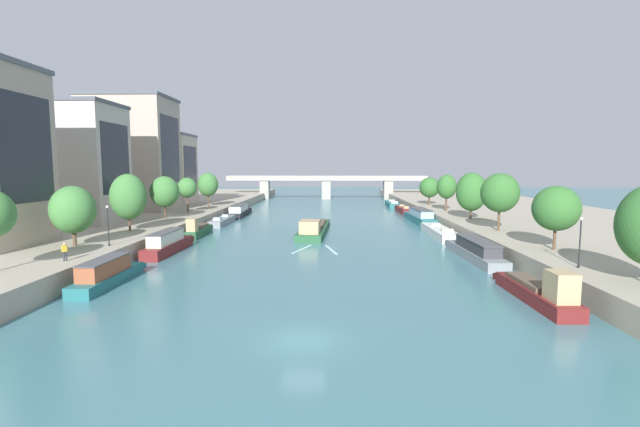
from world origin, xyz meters
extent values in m
plane|color=#42757F|center=(0.00, 0.00, 0.00)|extent=(400.00, 400.00, 0.00)
cube|color=#A89E89|center=(-37.70, 55.00, 0.98)|extent=(36.00, 170.00, 1.96)
cube|color=#A89E89|center=(37.70, 55.00, 0.98)|extent=(36.00, 170.00, 1.96)
cube|color=#235633|center=(-0.98, 42.42, 0.46)|extent=(4.67, 19.30, 0.93)
cube|color=#235633|center=(-0.41, 52.31, 0.56)|extent=(3.46, 1.40, 0.82)
cube|color=#235633|center=(-0.98, 42.42, 0.96)|extent=(4.74, 19.30, 0.06)
cube|color=tan|center=(-1.35, 35.93, 1.85)|extent=(2.90, 3.97, 1.72)
cube|color=black|center=(-1.24, 37.85, 2.10)|extent=(2.15, 0.15, 0.48)
cube|color=brown|center=(-0.87, 44.33, 1.17)|extent=(3.36, 10.09, 0.36)
cylinder|color=#232328|center=(-0.77, 36.66, 1.54)|extent=(0.07, 0.07, 1.10)
cube|color=silver|center=(1.61, 28.46, 0.01)|extent=(1.67, 5.93, 0.03)
cube|color=silver|center=(-1.99, 28.66, 0.01)|extent=(2.32, 5.78, 0.03)
cube|color=#23666B|center=(-17.70, 11.83, 0.46)|extent=(2.08, 9.62, 0.91)
cube|color=#23666B|center=(-17.72, 16.99, 0.55)|extent=(1.95, 1.21, 0.82)
cube|color=#23666B|center=(-17.70, 11.83, 0.94)|extent=(2.12, 9.62, 0.06)
cube|color=#9E5133|center=(-17.70, 11.35, 1.64)|extent=(1.70, 6.16, 1.33)
cube|color=#4C4C51|center=(-17.70, 11.35, 2.35)|extent=(1.82, 6.34, 0.08)
cylinder|color=#232328|center=(-17.38, 8.95, 1.52)|extent=(0.07, 0.07, 1.10)
cube|color=maroon|center=(-17.79, 26.17, 0.59)|extent=(2.30, 11.16, 1.18)
cube|color=maroon|center=(-17.68, 32.08, 0.71)|extent=(2.01, 1.28, 0.96)
cube|color=maroon|center=(-17.79, 26.17, 1.21)|extent=(2.34, 11.16, 0.06)
cube|color=beige|center=(-17.81, 25.61, 1.91)|extent=(1.85, 7.15, 1.34)
cube|color=#4C4C51|center=(-17.81, 25.61, 2.62)|extent=(1.98, 7.37, 0.08)
cylinder|color=#232328|center=(-17.54, 22.83, 1.79)|extent=(0.07, 0.07, 1.10)
cube|color=#235633|center=(-18.06, 39.01, 0.54)|extent=(1.94, 9.14, 1.08)
cube|color=#235633|center=(-18.19, 43.91, 0.65)|extent=(1.65, 1.27, 0.91)
cube|color=#235633|center=(-18.06, 39.01, 1.11)|extent=(1.97, 9.14, 0.06)
cube|color=tan|center=(-17.98, 35.92, 2.03)|extent=(1.32, 1.85, 1.78)
cube|color=black|center=(-18.00, 36.83, 2.30)|extent=(1.02, 0.06, 0.50)
cube|color=brown|center=(-18.08, 39.92, 1.32)|extent=(1.45, 4.76, 0.36)
cylinder|color=#232328|center=(-17.74, 36.29, 1.69)|extent=(0.07, 0.07, 1.10)
cube|color=gray|center=(-17.84, 52.06, 0.52)|extent=(2.34, 11.00, 1.04)
cube|color=gray|center=(-17.78, 57.90, 0.63)|extent=(2.13, 1.25, 0.88)
cube|color=gray|center=(-17.84, 52.06, 1.07)|extent=(2.39, 11.00, 0.06)
cube|color=#9EBCD6|center=(-17.81, 54.48, 1.30)|extent=(1.12, 0.91, 0.40)
cube|color=#9EBCD6|center=(-17.87, 48.99, 1.34)|extent=(1.24, 1.11, 0.48)
cylinder|color=#232328|center=(-17.54, 48.77, 1.65)|extent=(0.07, 0.07, 1.10)
cube|color=black|center=(-17.78, 66.62, 0.45)|extent=(3.36, 14.71, 0.91)
cube|color=black|center=(-18.03, 74.28, 0.55)|extent=(2.77, 1.29, 0.82)
cube|color=black|center=(-17.78, 66.62, 0.94)|extent=(3.41, 14.72, 0.06)
cube|color=white|center=(-17.76, 65.89, 1.62)|extent=(2.67, 9.43, 1.30)
cube|color=#4C4C51|center=(-17.76, 65.89, 2.30)|extent=(2.85, 9.72, 0.08)
cylinder|color=#232328|center=(-17.21, 62.25, 1.52)|extent=(0.07, 0.07, 1.10)
cube|color=maroon|center=(17.15, 8.05, 0.50)|extent=(2.28, 10.05, 1.00)
cube|color=maroon|center=(17.05, 13.40, 0.60)|extent=(2.00, 1.26, 0.86)
cube|color=maroon|center=(17.15, 8.05, 1.03)|extent=(2.32, 10.05, 0.06)
cube|color=tan|center=(17.22, 4.64, 2.08)|extent=(1.60, 2.03, 2.03)
cube|color=black|center=(17.20, 5.65, 2.38)|extent=(1.25, 0.05, 0.57)
cube|color=brown|center=(17.13, 9.05, 1.24)|extent=(1.73, 5.24, 0.36)
cylinder|color=#232328|center=(17.52, 5.05, 1.61)|extent=(0.07, 0.07, 1.10)
cube|color=gray|center=(17.52, 23.33, 0.49)|extent=(2.73, 13.74, 0.99)
cube|color=gray|center=(17.31, 30.51, 0.59)|extent=(2.25, 1.28, 0.86)
cube|color=gray|center=(17.52, 23.33, 1.02)|extent=(2.78, 13.74, 0.06)
cube|color=#38383D|center=(17.54, 22.65, 1.64)|extent=(2.17, 8.80, 1.19)
cube|color=#4C4C51|center=(17.54, 22.65, 2.27)|extent=(2.32, 9.07, 0.08)
cylinder|color=#232328|center=(17.99, 19.24, 1.60)|extent=(0.07, 0.07, 1.10)
cube|color=silver|center=(17.61, 39.32, 0.56)|extent=(2.75, 13.75, 1.13)
cube|color=silver|center=(17.58, 46.54, 0.68)|extent=(2.57, 1.25, 0.93)
cube|color=silver|center=(17.61, 39.32, 1.16)|extent=(2.80, 13.75, 0.06)
cube|color=beige|center=(17.60, 42.35, 1.39)|extent=(1.36, 0.90, 0.40)
cube|color=beige|center=(17.62, 35.47, 1.43)|extent=(1.49, 1.10, 0.48)
cylinder|color=#232328|center=(18.03, 35.20, 1.74)|extent=(0.07, 0.07, 1.10)
cube|color=#23666B|center=(17.96, 55.81, 0.61)|extent=(3.31, 14.74, 1.21)
cube|color=#23666B|center=(17.67, 63.47, 0.73)|extent=(2.66, 1.35, 0.97)
cube|color=#23666B|center=(17.96, 55.81, 1.24)|extent=(3.37, 14.74, 0.06)
cube|color=#9EBCD6|center=(17.99, 55.08, 1.88)|extent=(2.61, 9.45, 1.22)
cube|color=#4C4C51|center=(17.99, 55.08, 2.53)|extent=(2.79, 9.74, 0.08)
cylinder|color=#232328|center=(18.54, 51.43, 1.82)|extent=(0.07, 0.07, 1.10)
cube|color=maroon|center=(17.72, 72.63, 0.60)|extent=(2.28, 10.62, 1.20)
cube|color=maroon|center=(17.60, 78.27, 0.72)|extent=(1.97, 1.29, 0.97)
cube|color=maroon|center=(17.72, 72.63, 1.23)|extent=(2.32, 10.62, 0.06)
cube|color=tan|center=(17.67, 74.96, 1.46)|extent=(1.04, 0.92, 0.40)
cube|color=tan|center=(17.79, 69.67, 1.50)|extent=(1.15, 1.12, 0.48)
cylinder|color=#232328|center=(18.10, 69.47, 1.81)|extent=(0.07, 0.07, 1.10)
cube|color=#23666B|center=(17.54, 88.26, 0.55)|extent=(3.30, 13.37, 1.09)
cube|color=#23666B|center=(17.74, 95.25, 0.66)|extent=(2.80, 1.31, 0.91)
cube|color=#23666B|center=(17.54, 88.26, 1.12)|extent=(3.36, 13.37, 0.06)
cube|color=beige|center=(17.62, 91.18, 1.35)|extent=(1.48, 0.94, 0.40)
cube|color=beige|center=(17.43, 84.54, 1.39)|extent=(1.63, 1.15, 0.48)
cylinder|color=#232328|center=(17.86, 84.26, 1.70)|extent=(0.07, 0.07, 1.10)
cylinder|color=brown|center=(-25.12, 19.60, 3.19)|extent=(0.37, 0.37, 2.45)
ellipsoid|color=#427F3D|center=(-25.12, 19.60, 5.77)|extent=(4.43, 4.43, 4.93)
cylinder|color=brown|center=(-24.42, 30.59, 3.35)|extent=(0.28, 0.28, 2.78)
ellipsoid|color=#427F3D|center=(-24.42, 30.59, 6.35)|extent=(4.53, 4.53, 5.87)
cylinder|color=brown|center=(-24.78, 43.72, 3.43)|extent=(0.25, 0.25, 2.94)
ellipsoid|color=#427F3D|center=(-24.78, 43.72, 6.26)|extent=(4.49, 4.49, 4.92)
cylinder|color=brown|center=(-24.52, 53.85, 3.71)|extent=(0.29, 0.29, 3.49)
ellipsoid|color=#427F3D|center=(-24.52, 53.85, 6.45)|extent=(3.46, 3.46, 3.62)
cylinder|color=brown|center=(-24.26, 66.28, 3.56)|extent=(0.31, 0.31, 3.20)
ellipsoid|color=#427F3D|center=(-24.26, 66.28, 6.51)|extent=(4.22, 4.22, 4.94)
cylinder|color=brown|center=(23.81, 18.78, 3.41)|extent=(0.29, 0.29, 2.90)
ellipsoid|color=#336B2D|center=(23.81, 18.78, 6.08)|extent=(4.45, 4.45, 4.46)
cylinder|color=brown|center=(23.23, 31.77, 3.73)|extent=(0.32, 0.32, 3.53)
ellipsoid|color=#336B2D|center=(23.23, 31.77, 6.87)|extent=(4.77, 4.77, 5.02)
cylinder|color=brown|center=(23.74, 44.73, 3.28)|extent=(0.31, 0.31, 2.64)
ellipsoid|color=#336B2D|center=(23.74, 44.73, 6.28)|extent=(4.77, 4.77, 6.09)
cylinder|color=brown|center=(23.24, 57.78, 3.61)|extent=(0.37, 0.37, 3.30)
ellipsoid|color=#336B2D|center=(23.24, 57.78, 6.50)|extent=(3.62, 3.62, 4.50)
cylinder|color=brown|center=(23.04, 71.17, 3.25)|extent=(0.40, 0.40, 2.57)
ellipsoid|color=#336B2D|center=(23.04, 71.17, 5.73)|extent=(4.34, 4.34, 4.37)
cylinder|color=black|center=(-21.58, 19.76, 3.93)|extent=(0.11, 0.11, 3.94)
sphere|color=#EAE5C6|center=(-21.58, 19.76, 6.04)|extent=(0.28, 0.28, 0.28)
cylinder|color=black|center=(-21.58, 19.76, 2.06)|extent=(0.22, 0.22, 0.20)
cylinder|color=black|center=(21.80, 10.83, 3.90)|extent=(0.11, 0.11, 3.88)
sphere|color=#EAE5C6|center=(21.80, 10.83, 5.98)|extent=(0.28, 0.28, 0.28)
cylinder|color=black|center=(21.80, 10.83, 2.06)|extent=(0.22, 0.22, 0.20)
cube|color=#232833|center=(-29.31, 19.33, 11.99)|extent=(0.04, 7.88, 10.94)
cube|color=#BCB2A8|center=(-36.38, 39.38, 10.51)|extent=(12.42, 10.21, 17.10)
cube|color=#4C515B|center=(-36.38, 39.38, 19.31)|extent=(12.79, 10.51, 0.50)
cube|color=#232833|center=(-30.15, 39.38, 11.37)|extent=(0.04, 8.17, 10.26)
cube|color=#A89989|center=(-36.38, 57.88, 12.38)|extent=(15.15, 11.47, 20.85)
cube|color=#4C515B|center=(-36.38, 57.88, 23.06)|extent=(15.60, 11.81, 0.50)
cube|color=#232833|center=(-28.79, 57.88, 13.43)|extent=(0.04, 9.17, 12.51)
cube|color=beige|center=(-36.38, 74.87, 9.56)|extent=(11.53, 11.06, 15.19)
cube|color=slate|center=(-36.38, 74.87, 17.41)|extent=(11.87, 11.40, 0.50)
cube|color=#232833|center=(-30.59, 74.87, 10.32)|extent=(0.04, 8.85, 9.12)
cube|color=#9E998E|center=(0.00, 114.96, 6.21)|extent=(63.41, 4.40, 0.60)
cube|color=#9E998E|center=(0.00, 112.96, 6.96)|extent=(63.41, 0.30, 0.90)
cube|color=#9E998E|center=(0.00, 116.96, 6.96)|extent=(63.41, 0.30, 0.90)
cube|color=#9E998E|center=(-19.70, 114.96, 2.96)|extent=(2.80, 3.60, 5.91)
cube|color=#9E998E|center=(0.00, 114.96, 2.96)|extent=(2.80, 3.60, 5.91)
cube|color=#9E998E|center=(19.70, 114.96, 2.96)|extent=(2.80, 3.60, 5.91)
cylinder|color=#2D2D38|center=(-21.67, 12.18, 2.38)|extent=(0.13, 0.13, 0.84)
cylinder|color=#2D2D38|center=(-21.55, 12.34, 2.38)|extent=(0.13, 0.13, 0.84)
cube|color=gold|center=(-21.61, 12.26, 3.08)|extent=(0.36, 0.39, 0.56)
sphere|color=beige|center=(-21.61, 12.26, 3.48)|extent=(0.21, 0.21, 0.21)
cylinder|color=gold|center=(-21.74, 12.08, 3.08)|extent=(0.09, 0.09, 0.54)
cylinder|color=gold|center=(-21.48, 12.43, 3.08)|extent=(0.09, 0.09, 0.54)
camera|label=1|loc=(1.63, -24.63, 10.12)|focal=24.52mm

